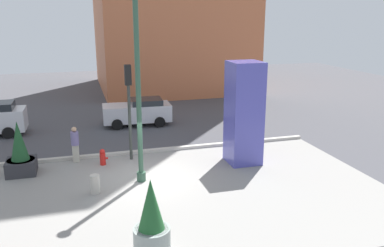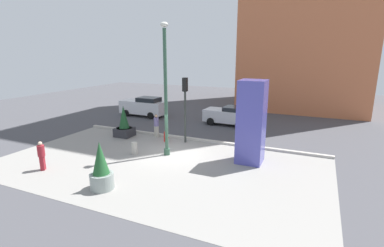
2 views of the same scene
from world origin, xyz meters
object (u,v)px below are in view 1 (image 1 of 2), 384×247
object	(u,v)px
car_curb_east	(138,112)
concrete_bollard	(95,184)
lamp_post	(138,91)
fire_hydrant	(103,157)
potted_plant_mid_plaza	(20,154)
traffic_light_far_side	(129,97)
art_pillar_blue	(244,113)
potted_plant_near_left	(151,223)
pedestrian_by_curb	(75,143)

from	to	relation	value
car_curb_east	concrete_bollard	bearing A→B (deg)	-108.21
lamp_post	fire_hydrant	size ratio (longest dim) A/B	10.18
lamp_post	car_curb_east	world-z (taller)	lamp_post
potted_plant_mid_plaza	concrete_bollard	xyz separation A→B (m)	(2.90, -2.88, -0.52)
fire_hydrant	traffic_light_far_side	world-z (taller)	traffic_light_far_side
art_pillar_blue	fire_hydrant	xyz separation A→B (m)	(-6.18, 1.41, -1.94)
potted_plant_near_left	pedestrian_by_curb	world-z (taller)	potted_plant_near_left
art_pillar_blue	potted_plant_mid_plaza	size ratio (longest dim) A/B	1.99
art_pillar_blue	pedestrian_by_curb	world-z (taller)	art_pillar_blue
art_pillar_blue	fire_hydrant	bearing A→B (deg)	167.15
art_pillar_blue	pedestrian_by_curb	size ratio (longest dim) A/B	2.74
lamp_post	art_pillar_blue	xyz separation A→B (m)	(4.82, 0.89, -1.42)
art_pillar_blue	lamp_post	bearing A→B (deg)	-169.52
fire_hydrant	pedestrian_by_curb	distance (m)	1.46
lamp_post	pedestrian_by_curb	distance (m)	4.81
lamp_post	car_curb_east	xyz separation A→B (m)	(1.23, 8.71, -2.91)
potted_plant_mid_plaza	traffic_light_far_side	xyz separation A→B (m)	(4.72, 0.49, 2.09)
potted_plant_mid_plaza	fire_hydrant	xyz separation A→B (m)	(3.39, 0.11, -0.53)
lamp_post	potted_plant_near_left	xyz separation A→B (m)	(-0.52, -5.11, -2.81)
pedestrian_by_curb	potted_plant_near_left	bearing A→B (deg)	-76.18
potted_plant_near_left	pedestrian_by_curb	distance (m)	8.35
lamp_post	potted_plant_near_left	distance (m)	5.85
potted_plant_near_left	concrete_bollard	bearing A→B (deg)	106.89
traffic_light_far_side	pedestrian_by_curb	bearing A→B (deg)	172.59
lamp_post	traffic_light_far_side	distance (m)	2.78
lamp_post	traffic_light_far_side	bearing A→B (deg)	90.85
car_curb_east	pedestrian_by_curb	bearing A→B (deg)	-123.32
art_pillar_blue	fire_hydrant	distance (m)	6.63
art_pillar_blue	car_curb_east	world-z (taller)	art_pillar_blue
art_pillar_blue	potted_plant_mid_plaza	xyz separation A→B (m)	(-9.57, 1.30, -1.41)
concrete_bollard	fire_hydrant	bearing A→B (deg)	80.62
potted_plant_mid_plaza	fire_hydrant	size ratio (longest dim) A/B	3.09
potted_plant_mid_plaza	pedestrian_by_curb	distance (m)	2.38
potted_plant_near_left	traffic_light_far_side	distance (m)	8.07
potted_plant_mid_plaza	pedestrian_by_curb	xyz separation A→B (m)	(2.24, 0.82, 0.04)
fire_hydrant	pedestrian_by_curb	xyz separation A→B (m)	(-1.15, 0.70, 0.57)
pedestrian_by_curb	fire_hydrant	bearing A→B (deg)	-31.43
potted_plant_near_left	pedestrian_by_curb	size ratio (longest dim) A/B	1.33
fire_hydrant	concrete_bollard	xyz separation A→B (m)	(-0.49, -2.99, 0.01)
car_curb_east	potted_plant_near_left	bearing A→B (deg)	-97.23
potted_plant_mid_plaza	concrete_bollard	world-z (taller)	potted_plant_mid_plaza
traffic_light_far_side	pedestrian_by_curb	world-z (taller)	traffic_light_far_side
traffic_light_far_side	car_curb_east	world-z (taller)	traffic_light_far_side
car_curb_east	pedestrian_by_curb	xyz separation A→B (m)	(-3.75, -5.70, 0.11)
fire_hydrant	potted_plant_mid_plaza	bearing A→B (deg)	-178.09
lamp_post	art_pillar_blue	distance (m)	5.10
potted_plant_mid_plaza	potted_plant_near_left	distance (m)	8.44
fire_hydrant	traffic_light_far_side	distance (m)	2.96
lamp_post	potted_plant_mid_plaza	bearing A→B (deg)	155.30
potted_plant_mid_plaza	pedestrian_by_curb	size ratio (longest dim) A/B	1.38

